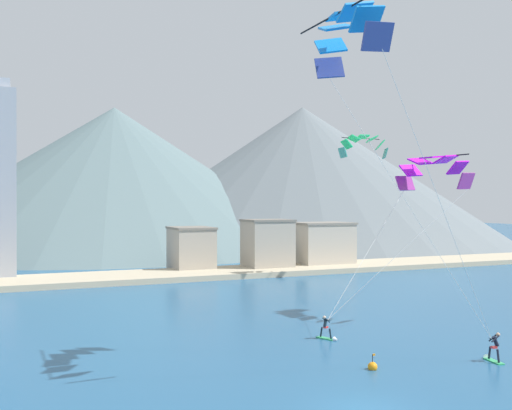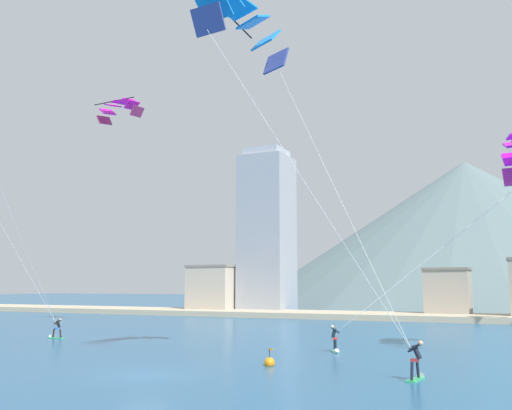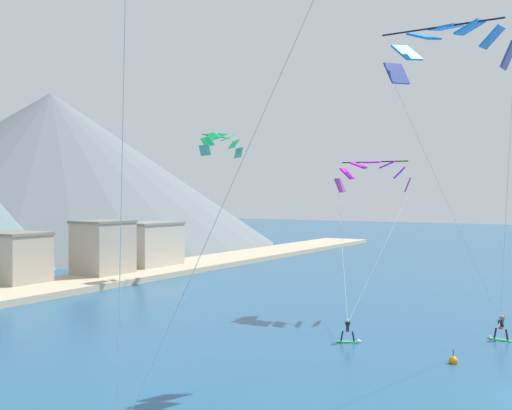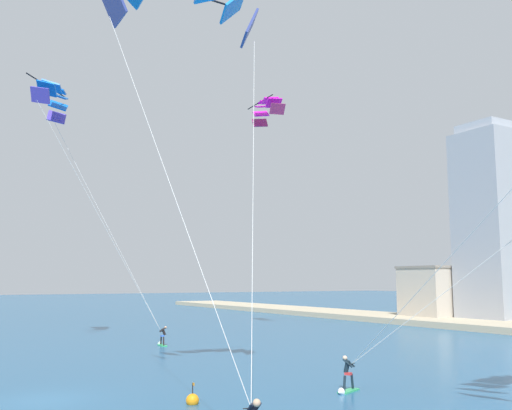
% 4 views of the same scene
% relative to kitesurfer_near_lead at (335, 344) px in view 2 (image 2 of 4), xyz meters
% --- Properties ---
extents(ground_plane, '(400.00, 400.00, 0.00)m').
position_rel_kitesurfer_near_lead_xyz_m(ground_plane, '(-5.37, -12.48, -0.50)').
color(ground_plane, '#23567F').
extents(kitesurfer_near_lead, '(1.04, 1.76, 1.73)m').
position_rel_kitesurfer_near_lead_xyz_m(kitesurfer_near_lead, '(0.00, 0.00, 0.00)').
color(kitesurfer_near_lead, '#33B266').
rests_on(kitesurfer_near_lead, ground).
extents(kitesurfer_near_trail, '(0.74, 1.78, 1.81)m').
position_rel_kitesurfer_near_lead_xyz_m(kitesurfer_near_trail, '(6.37, -8.62, 0.08)').
color(kitesurfer_near_trail, '#33B266').
rests_on(kitesurfer_near_trail, ground).
extents(kitesurfer_mid_center, '(1.77, 0.65, 1.62)m').
position_rel_kitesurfer_near_lead_xyz_m(kitesurfer_mid_center, '(-22.76, -0.19, -0.06)').
color(kitesurfer_mid_center, '#33B266').
rests_on(kitesurfer_mid_center, ground).
extents(parafoil_kite_near_trail, '(10.52, 7.62, 18.90)m').
position_rel_kitesurfer_near_lead_xyz_m(parafoil_kite_near_trail, '(-3.01, -7.26, 18.51)').
color(parafoil_kite_near_trail, '#33418D').
extents(parafoil_kite_distant_low_drift, '(6.29, 2.83, 2.29)m').
position_rel_kitesurfer_near_lead_xyz_m(parafoil_kite_distant_low_drift, '(-27.82, 13.06, 22.75)').
color(parafoil_kite_distant_low_drift, '#9B2A64').
extents(race_marker_buoy, '(0.56, 0.56, 1.02)m').
position_rel_kitesurfer_near_lead_xyz_m(race_marker_buoy, '(-1.33, -7.28, -0.34)').
color(race_marker_buoy, orange).
rests_on(race_marker_buoy, ground).
extents(shoreline_strip, '(180.00, 10.00, 0.70)m').
position_rel_kitesurfer_near_lead_xyz_m(shoreline_strip, '(-5.37, 36.70, -0.15)').
color(shoreline_strip, '#BCAD8E').
rests_on(shoreline_strip, ground).
extents(shore_building_harbour_front, '(6.92, 5.05, 7.05)m').
position_rel_kitesurfer_near_lead_xyz_m(shore_building_harbour_front, '(-30.51, 39.26, 3.04)').
color(shore_building_harbour_front, '#B7AD9E').
rests_on(shore_building_harbour_front, ground).
extents(shore_building_quay_east, '(5.47, 7.05, 6.28)m').
position_rel_kitesurfer_near_lead_xyz_m(shore_building_quay_east, '(2.40, 41.40, 2.66)').
color(shore_building_quay_east, '#A89E8E').
rests_on(shore_building_quay_east, ground).
extents(highrise_tower, '(7.00, 7.00, 24.65)m').
position_rel_kitesurfer_near_lead_xyz_m(highrise_tower, '(-23.38, 42.95, 11.62)').
color(highrise_tower, '#999EA8').
rests_on(highrise_tower, ground).
extents(mountain_peak_central_summit, '(97.41, 97.41, 31.42)m').
position_rel_kitesurfer_near_lead_xyz_m(mountain_peak_central_summit, '(0.94, 97.26, 15.21)').
color(mountain_peak_central_summit, slate).
rests_on(mountain_peak_central_summit, ground).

